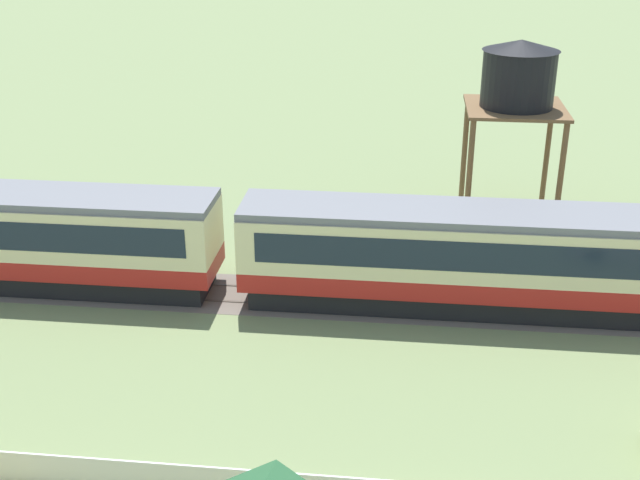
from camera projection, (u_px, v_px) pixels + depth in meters
name	position (u px, v px, depth m)	size (l,w,h in m)	color
passenger_train	(491.00, 255.00, 31.45)	(60.44, 3.21, 4.17)	#AD1E19
railway_track	(343.00, 299.00, 32.96)	(128.13, 3.60, 0.04)	#665B51
water_tower	(518.00, 80.00, 38.63)	(4.79, 4.79, 8.99)	brown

